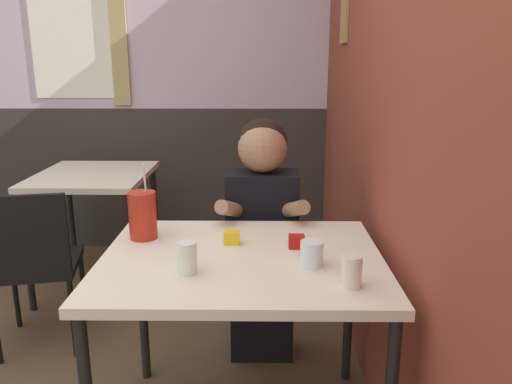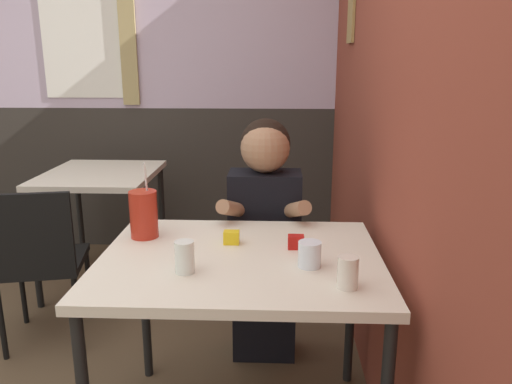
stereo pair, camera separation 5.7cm
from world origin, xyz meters
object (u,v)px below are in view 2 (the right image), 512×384
at_px(main_table, 241,273).
at_px(cocktail_pitcher, 144,214).
at_px(chair_near_window, 39,256).
at_px(person_seated, 265,231).
at_px(background_table, 101,186).

bearing_deg(main_table, cocktail_pitcher, 155.24).
relative_size(chair_near_window, cocktail_pitcher, 2.77).
xyz_separation_m(main_table, chair_near_window, (-1.06, 0.60, -0.20)).
distance_m(main_table, cocktail_pitcher, 0.47).
relative_size(person_seated, cocktail_pitcher, 3.87).
bearing_deg(main_table, background_table, 126.19).
distance_m(main_table, background_table, 1.68).
bearing_deg(person_seated, chair_near_window, 178.77).
xyz_separation_m(main_table, background_table, (-0.99, 1.36, -0.02)).
bearing_deg(chair_near_window, person_seated, -12.66).
relative_size(main_table, cocktail_pitcher, 3.30).
height_order(chair_near_window, person_seated, person_seated).
bearing_deg(main_table, person_seated, 82.62).
distance_m(background_table, person_seated, 1.32).
bearing_deg(chair_near_window, background_table, 73.32).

